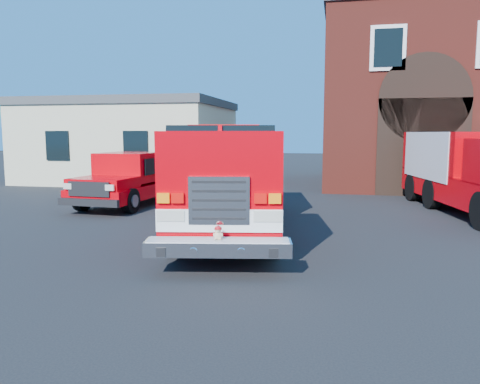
% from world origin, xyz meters
% --- Properties ---
extents(ground, '(100.00, 100.00, 0.00)m').
position_xyz_m(ground, '(0.00, 0.00, 0.00)').
color(ground, black).
rests_on(ground, ground).
extents(parking_stripe_far, '(0.12, 3.00, 0.01)m').
position_xyz_m(parking_stripe_far, '(6.50, 7.00, 0.00)').
color(parking_stripe_far, '#E6B50C').
rests_on(parking_stripe_far, ground).
extents(side_building, '(10.20, 8.20, 4.35)m').
position_xyz_m(side_building, '(-9.00, 13.00, 2.20)').
color(side_building, beige).
rests_on(side_building, ground).
extents(fire_engine, '(4.01, 9.29, 2.77)m').
position_xyz_m(fire_engine, '(-0.76, 1.19, 1.43)').
color(fire_engine, black).
rests_on(fire_engine, ground).
extents(pickup_truck, '(2.46, 5.92, 1.90)m').
position_xyz_m(pickup_truck, '(-5.22, 4.67, 0.90)').
color(pickup_truck, black).
rests_on(pickup_truck, ground).
extents(secondary_truck, '(3.86, 8.41, 2.63)m').
position_xyz_m(secondary_truck, '(6.53, 5.01, 1.43)').
color(secondary_truck, black).
rests_on(secondary_truck, ground).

